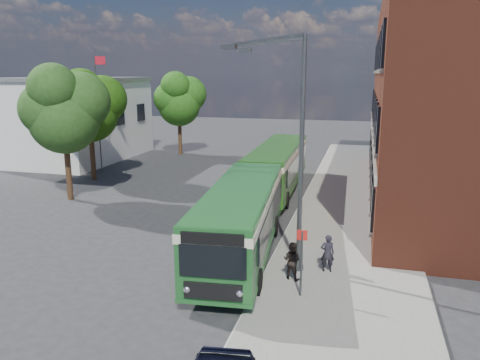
% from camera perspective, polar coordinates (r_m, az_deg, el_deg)
% --- Properties ---
extents(ground, '(120.00, 120.00, 0.00)m').
position_cam_1_polar(ground, '(21.91, -5.88, -7.66)').
color(ground, '#2A2A2D').
rests_on(ground, ground).
extents(pavement, '(6.00, 48.00, 0.15)m').
position_cam_1_polar(pavement, '(28.18, 13.58, -3.11)').
color(pavement, gray).
rests_on(pavement, ground).
extents(kerb_line, '(0.12, 48.00, 0.01)m').
position_cam_1_polar(kerb_line, '(28.41, 7.42, -2.86)').
color(kerb_line, beige).
rests_on(kerb_line, ground).
extents(white_building, '(9.40, 13.40, 7.30)m').
position_cam_1_polar(white_building, '(45.19, -19.47, 7.08)').
color(white_building, white).
rests_on(white_building, ground).
extents(flagpole, '(0.95, 0.10, 9.00)m').
position_cam_1_polar(flagpole, '(37.89, -16.87, 8.22)').
color(flagpole, '#3D4043').
rests_on(flagpole, ground).
extents(street_lamp, '(2.96, 2.38, 9.00)m').
position_cam_1_polar(street_lamp, '(17.56, 6.31, 3.39)').
color(street_lamp, '#3D4043').
rests_on(street_lamp, ground).
extents(bus_stop_sign, '(0.35, 0.08, 2.52)m').
position_cam_1_polar(bus_stop_sign, '(16.26, 7.51, -9.48)').
color(bus_stop_sign, '#3D4043').
rests_on(bus_stop_sign, ground).
extents(bus_front, '(3.59, 11.23, 3.02)m').
position_cam_1_polar(bus_front, '(19.84, 0.15, -4.21)').
color(bus_front, '#1F5A25').
rests_on(bus_front, ground).
extents(bus_rear, '(2.90, 12.23, 3.02)m').
position_cam_1_polar(bus_rear, '(31.07, 4.62, 2.03)').
color(bus_rear, '#225117').
rests_on(bus_rear, ground).
extents(pedestrian_a, '(0.60, 0.46, 1.48)m').
position_cam_1_polar(pedestrian_a, '(18.55, 10.61, -8.76)').
color(pedestrian_a, black).
rests_on(pedestrian_a, pavement).
extents(pedestrian_b, '(0.83, 0.72, 1.44)m').
position_cam_1_polar(pedestrian_b, '(17.73, 6.35, -9.72)').
color(pedestrian_b, black).
rests_on(pedestrian_b, pavement).
extents(tree_left, '(4.89, 4.65, 8.26)m').
position_cam_1_polar(tree_left, '(30.05, -20.71, 8.14)').
color(tree_left, '#362013').
rests_on(tree_left, ground).
extents(tree_mid, '(4.75, 4.51, 8.01)m').
position_cam_1_polar(tree_mid, '(35.33, -17.90, 8.66)').
color(tree_mid, '#362013').
rests_on(tree_mid, ground).
extents(tree_right, '(4.65, 4.43, 7.86)m').
position_cam_1_polar(tree_right, '(44.92, -7.41, 9.81)').
color(tree_right, '#362013').
rests_on(tree_right, ground).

